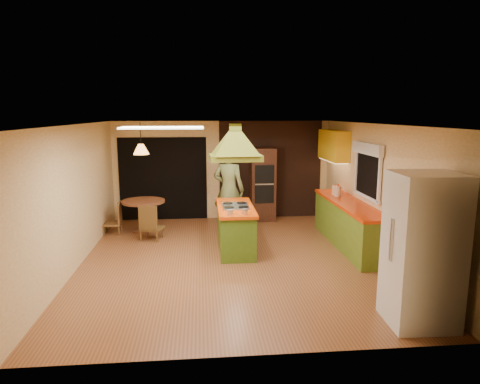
{
  "coord_description": "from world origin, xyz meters",
  "views": [
    {
      "loc": [
        -0.56,
        -7.63,
        2.7
      ],
      "look_at": [
        0.22,
        0.69,
        1.15
      ],
      "focal_mm": 32.0,
      "sensor_mm": 36.0,
      "label": 1
    }
  ],
  "objects": [
    {
      "name": "brick_panel",
      "position": [
        1.25,
        3.23,
        1.25
      ],
      "size": [
        2.64,
        0.03,
        2.5
      ],
      "primitive_type": "cube",
      "color": "#381E14",
      "rests_on": "ground"
    },
    {
      "name": "man",
      "position": [
        0.07,
        1.82,
        0.99
      ],
      "size": [
        0.85,
        0.72,
        1.98
      ],
      "primitive_type": "imported",
      "rotation": [
        0.0,
        0.0,
        2.73
      ],
      "color": "#545C30",
      "rests_on": "ground"
    },
    {
      "name": "nook_opening",
      "position": [
        -1.5,
        3.23,
        1.05
      ],
      "size": [
        2.2,
        0.03,
        2.1
      ],
      "primitive_type": "cube",
      "color": "black",
      "rests_on": "ground"
    },
    {
      "name": "chair_left",
      "position": [
        -2.57,
        1.99,
        0.36
      ],
      "size": [
        0.4,
        0.4,
        0.72
      ],
      "primitive_type": null,
      "rotation": [
        0.0,
        0.0,
        -1.55
      ],
      "color": "brown",
      "rests_on": "ground"
    },
    {
      "name": "range_hood",
      "position": [
        0.12,
        0.59,
        2.25
      ],
      "size": [
        1.02,
        0.75,
        0.79
      ],
      "rotation": [
        0.0,
        0.0,
        0.05
      ],
      "color": "olive",
      "rests_on": "ceiling_plane"
    },
    {
      "name": "room_walls",
      "position": [
        0.0,
        0.0,
        1.25
      ],
      "size": [
        5.5,
        6.5,
        6.5
      ],
      "color": "beige",
      "rests_on": "ground"
    },
    {
      "name": "ground",
      "position": [
        0.0,
        0.0,
        0.0
      ],
      "size": [
        6.5,
        6.5,
        0.0
      ],
      "primitive_type": "plane",
      "color": "brown",
      "rests_on": "ground"
    },
    {
      "name": "pendant_lamp",
      "position": [
        -1.87,
        2.09,
        1.9
      ],
      "size": [
        0.38,
        0.38,
        0.23
      ],
      "primitive_type": "cone",
      "rotation": [
        0.0,
        0.0,
        0.09
      ],
      "color": "#FF9E3F",
      "rests_on": "ceiling_plane"
    },
    {
      "name": "chair_near",
      "position": [
        -1.62,
        1.44,
        0.39
      ],
      "size": [
        0.54,
        0.54,
        0.78
      ],
      "primitive_type": null,
      "rotation": [
        0.0,
        0.0,
        2.84
      ],
      "color": "brown",
      "rests_on": "ground"
    },
    {
      "name": "fluor_panel",
      "position": [
        -1.1,
        -1.2,
        2.48
      ],
      "size": [
        1.2,
        0.6,
        0.03
      ],
      "primitive_type": "cube",
      "color": "white",
      "rests_on": "ceiling_plane"
    },
    {
      "name": "canister_small",
      "position": [
        2.4,
        1.35,
        1.0
      ],
      "size": [
        0.13,
        0.13,
        0.17
      ],
      "primitive_type": "cylinder",
      "rotation": [
        0.0,
        0.0,
        0.05
      ],
      "color": "beige",
      "rests_on": "right_counter"
    },
    {
      "name": "kitchen_island",
      "position": [
        0.12,
        0.59,
        0.45
      ],
      "size": [
        0.72,
        1.77,
        0.9
      ],
      "rotation": [
        0.0,
        0.0,
        -0.01
      ],
      "color": "#4B701C",
      "rests_on": "ground"
    },
    {
      "name": "canister_large",
      "position": [
        2.4,
        1.23,
        1.03
      ],
      "size": [
        0.19,
        0.19,
        0.22
      ],
      "primitive_type": "cylinder",
      "rotation": [
        0.0,
        0.0,
        -0.26
      ],
      "color": "beige",
      "rests_on": "right_counter"
    },
    {
      "name": "window_right",
      "position": [
        2.7,
        0.4,
        1.77
      ],
      "size": [
        0.12,
        1.35,
        1.06
      ],
      "color": "black",
      "rests_on": "room_walls"
    },
    {
      "name": "wall_oven",
      "position": [
        1.01,
        2.95,
        0.92
      ],
      "size": [
        0.61,
        0.6,
        1.84
      ],
      "rotation": [
        0.0,
        0.0,
        -0.0
      ],
      "color": "#4C2718",
      "rests_on": "ground"
    },
    {
      "name": "upper_cabinets",
      "position": [
        2.57,
        2.2,
        1.95
      ],
      "size": [
        0.34,
        1.4,
        0.7
      ],
      "primitive_type": "cube",
      "color": "yellow",
      "rests_on": "room_walls"
    },
    {
      "name": "refrigerator",
      "position": [
        2.24,
        -2.67,
        0.99
      ],
      "size": [
        0.84,
        0.8,
        1.98
      ],
      "primitive_type": "cube",
      "rotation": [
        0.0,
        0.0,
        -0.04
      ],
      "color": "white",
      "rests_on": "ground"
    },
    {
      "name": "ceiling_plane",
      "position": [
        0.0,
        0.0,
        2.5
      ],
      "size": [
        6.5,
        6.5,
        0.0
      ],
      "primitive_type": "plane",
      "rotation": [
        3.14,
        0.0,
        0.0
      ],
      "color": "silver",
      "rests_on": "room_walls"
    },
    {
      "name": "right_counter",
      "position": [
        2.45,
        0.6,
        0.46
      ],
      "size": [
        0.62,
        3.05,
        0.92
      ],
      "color": "olive",
      "rests_on": "ground"
    },
    {
      "name": "dining_table",
      "position": [
        -1.87,
        2.09,
        0.51
      ],
      "size": [
        0.98,
        0.98,
        0.73
      ],
      "rotation": [
        0.0,
        0.0,
        -0.12
      ],
      "color": "brown",
      "rests_on": "ground"
    },
    {
      "name": "canister_medium",
      "position": [
        2.4,
        1.41,
        1.01
      ],
      "size": [
        0.15,
        0.15,
        0.19
      ],
      "primitive_type": "cylinder",
      "rotation": [
        0.0,
        0.0,
        0.11
      ],
      "color": "#FFEECD",
      "rests_on": "right_counter"
    }
  ]
}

